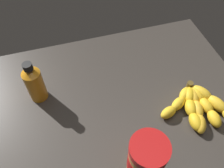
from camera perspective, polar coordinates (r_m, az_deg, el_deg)
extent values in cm
cube|color=#38332D|center=(78.17, 1.96, -4.86)|extent=(82.83, 62.70, 4.50)
ellipsoid|color=yellow|center=(79.21, 17.10, -2.33)|extent=(6.39, 6.18, 3.15)
ellipsoid|color=yellow|center=(76.46, 15.60, -4.58)|extent=(6.56, 5.65, 3.15)
ellipsoid|color=yellow|center=(74.04, 13.43, -6.62)|extent=(6.48, 4.91, 3.15)
ellipsoid|color=yellow|center=(79.10, 18.04, -2.58)|extent=(5.96, 6.96, 3.53)
ellipsoid|color=yellow|center=(76.45, 18.37, -5.50)|extent=(5.11, 6.77, 3.53)
ellipsoid|color=yellow|center=(74.33, 19.43, -8.58)|extent=(4.05, 6.30, 3.53)
ellipsoid|color=gold|center=(79.49, 18.89, -2.70)|extent=(4.38, 6.71, 3.32)
ellipsoid|color=gold|center=(77.01, 19.80, -5.72)|extent=(4.98, 6.92, 3.32)
ellipsoid|color=gold|center=(74.58, 20.36, -8.94)|extent=(5.52, 7.03, 3.32)
ellipsoid|color=gold|center=(80.19, 19.70, -2.36)|extent=(4.37, 6.35, 3.38)
ellipsoid|color=gold|center=(78.61, 21.62, -4.88)|extent=(3.72, 6.03, 3.38)
ellipsoid|color=gold|center=(76.99, 23.30, -7.63)|extent=(3.72, 6.03, 3.38)
ellipsoid|color=yellow|center=(80.83, 20.64, -2.01)|extent=(6.82, 8.04, 3.68)
ellipsoid|color=yellow|center=(80.09, 23.88, -4.43)|extent=(6.00, 8.01, 3.68)
cylinder|color=brown|center=(81.46, 18.07, -0.36)|extent=(2.00, 2.00, 3.00)
cylinder|color=#B27238|center=(60.55, 8.05, -18.00)|extent=(8.69, 8.69, 13.68)
cylinder|color=#B71414|center=(59.91, 8.13, -17.78)|extent=(8.86, 8.86, 6.16)
cylinder|color=#B71414|center=(53.25, 9.03, -15.12)|extent=(9.10, 9.10, 2.11)
cylinder|color=orange|center=(76.36, -17.89, -0.30)|extent=(5.52, 5.52, 11.29)
cone|color=orange|center=(71.54, -19.17, 2.88)|extent=(5.52, 5.52, 1.81)
cylinder|color=black|center=(70.16, -19.58, 3.92)|extent=(2.76, 2.76, 2.09)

